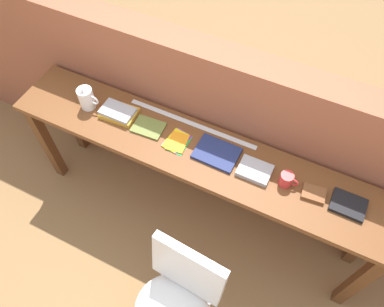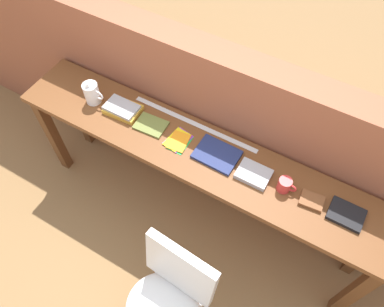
# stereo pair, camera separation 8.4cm
# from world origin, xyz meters

# --- Properties ---
(ground_plane) EXTENTS (40.00, 40.00, 0.00)m
(ground_plane) POSITION_xyz_m (0.00, 0.00, 0.00)
(ground_plane) COLOR olive
(brick_wall_back) EXTENTS (6.00, 0.20, 1.38)m
(brick_wall_back) POSITION_xyz_m (0.00, 0.64, 0.69)
(brick_wall_back) COLOR #935138
(brick_wall_back) RESTS_ON ground
(sideboard) EXTENTS (2.50, 0.44, 0.88)m
(sideboard) POSITION_xyz_m (0.00, 0.30, 0.74)
(sideboard) COLOR brown
(sideboard) RESTS_ON ground
(chair_white_moulded) EXTENTS (0.47, 0.48, 0.89)m
(chair_white_moulded) POSITION_xyz_m (0.25, -0.45, 0.53)
(chair_white_moulded) COLOR white
(chair_white_moulded) RESTS_ON ground
(pitcher_white) EXTENTS (0.14, 0.10, 0.18)m
(pitcher_white) POSITION_xyz_m (-0.79, 0.30, 0.96)
(pitcher_white) COLOR white
(pitcher_white) RESTS_ON sideboard
(book_stack_leftmost) EXTENTS (0.24, 0.17, 0.05)m
(book_stack_leftmost) POSITION_xyz_m (-0.57, 0.33, 0.91)
(book_stack_leftmost) COLOR gold
(book_stack_leftmost) RESTS_ON sideboard
(magazine_cycling) EXTENTS (0.20, 0.16, 0.01)m
(magazine_cycling) POSITION_xyz_m (-0.34, 0.32, 0.89)
(magazine_cycling) COLOR olive
(magazine_cycling) RESTS_ON sideboard
(pamphlet_pile_colourful) EXTENTS (0.15, 0.19, 0.01)m
(pamphlet_pile_colourful) POSITION_xyz_m (-0.13, 0.30, 0.89)
(pamphlet_pile_colourful) COLOR green
(pamphlet_pile_colourful) RESTS_ON sideboard
(book_open_centre) EXTENTS (0.27, 0.20, 0.02)m
(book_open_centre) POSITION_xyz_m (0.13, 0.32, 0.89)
(book_open_centre) COLOR navy
(book_open_centre) RESTS_ON sideboard
(book_grey_hardcover) EXTENTS (0.19, 0.15, 0.03)m
(book_grey_hardcover) POSITION_xyz_m (0.38, 0.31, 0.90)
(book_grey_hardcover) COLOR #9E9EA3
(book_grey_hardcover) RESTS_ON sideboard
(mug) EXTENTS (0.11, 0.08, 0.09)m
(mug) POSITION_xyz_m (0.57, 0.31, 0.92)
(mug) COLOR red
(mug) RESTS_ON sideboard
(leather_journal_brown) EXTENTS (0.14, 0.11, 0.02)m
(leather_journal_brown) POSITION_xyz_m (0.73, 0.31, 0.89)
(leather_journal_brown) COLOR brown
(leather_journal_brown) RESTS_ON sideboard
(book_repair_rightmost) EXTENTS (0.19, 0.15, 0.02)m
(book_repair_rightmost) POSITION_xyz_m (0.92, 0.33, 0.89)
(book_repair_rightmost) COLOR black
(book_repair_rightmost) RESTS_ON sideboard
(ruler_metal_back_edge) EXTENTS (0.89, 0.03, 0.00)m
(ruler_metal_back_edge) POSITION_xyz_m (-0.11, 0.47, 0.88)
(ruler_metal_back_edge) COLOR silver
(ruler_metal_back_edge) RESTS_ON sideboard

